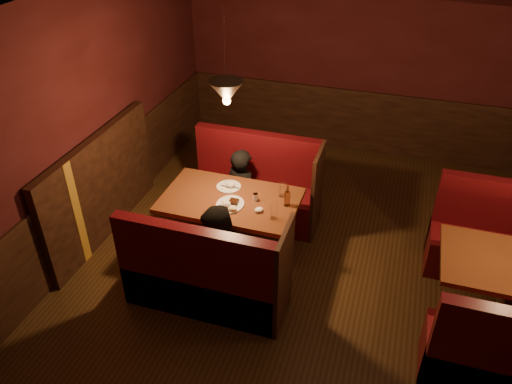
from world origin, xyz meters
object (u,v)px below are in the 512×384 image
(main_bench_far, at_px, (256,192))
(diner_b, at_px, (221,243))
(main_table, at_px, (232,212))
(second_bench_far, at_px, (502,247))
(main_bench_near, at_px, (206,280))
(diner_a, at_px, (242,174))

(main_bench_far, relative_size, diner_b, 1.12)
(main_table, xyz_separation_m, diner_b, (0.13, -0.68, 0.12))
(diner_b, bearing_deg, main_bench_far, 95.17)
(second_bench_far, height_order, diner_b, diner_b)
(main_bench_near, bearing_deg, main_table, 91.11)
(main_bench_near, bearing_deg, second_bench_far, 27.02)
(main_table, bearing_deg, second_bench_far, 12.23)
(diner_a, distance_m, diner_b, 1.38)
(main_bench_near, distance_m, second_bench_far, 3.28)
(main_bench_far, relative_size, diner_a, 1.19)
(main_bench_far, relative_size, main_bench_near, 1.00)
(main_bench_near, relative_size, diner_a, 1.19)
(diner_b, bearing_deg, main_bench_near, -121.12)
(main_table, height_order, diner_b, diner_b)
(diner_a, bearing_deg, main_bench_far, -102.83)
(main_table, height_order, diner_a, diner_a)
(diner_a, bearing_deg, second_bench_far, -155.98)
(main_bench_far, distance_m, main_bench_near, 1.71)
(main_bench_far, bearing_deg, diner_b, -85.85)
(main_table, xyz_separation_m, main_bench_near, (0.02, -0.85, -0.26))
(main_table, xyz_separation_m, second_bench_far, (2.94, 0.64, -0.27))
(second_bench_far, distance_m, diner_a, 3.08)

